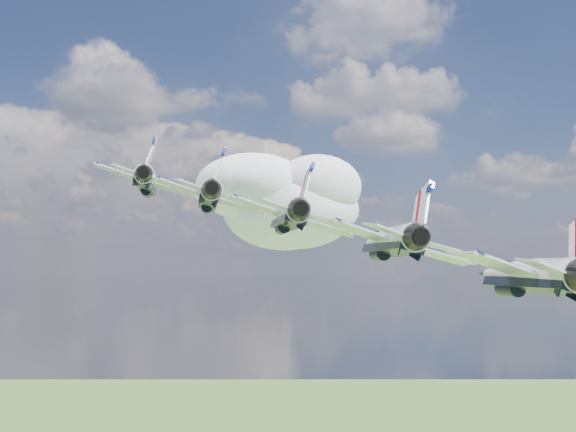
{
  "coord_description": "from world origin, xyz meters",
  "views": [
    {
      "loc": [
        -4.54,
        -67.32,
        154.25
      ],
      "look_at": [
        -2.7,
        0.47,
        159.15
      ],
      "focal_mm": 45.0,
      "sensor_mm": 36.0,
      "label": 1
    }
  ],
  "objects_px": {
    "jet_1": "(210,197)",
    "jet_3": "(389,241)",
    "jet_2": "(288,216)",
    "jet_0": "(148,182)",
    "jet_4": "(525,274)"
  },
  "relations": [
    {
      "from": "jet_1",
      "to": "jet_3",
      "type": "relative_size",
      "value": 1.0
    },
    {
      "from": "jet_2",
      "to": "jet_3",
      "type": "height_order",
      "value": "jet_2"
    },
    {
      "from": "jet_0",
      "to": "jet_2",
      "type": "distance_m",
      "value": 24.48
    },
    {
      "from": "jet_1",
      "to": "jet_3",
      "type": "distance_m",
      "value": 24.48
    },
    {
      "from": "jet_1",
      "to": "jet_4",
      "type": "distance_m",
      "value": 36.72
    },
    {
      "from": "jet_4",
      "to": "jet_2",
      "type": "bearing_deg",
      "value": 126.64
    },
    {
      "from": "jet_0",
      "to": "jet_2",
      "type": "relative_size",
      "value": 1.0
    },
    {
      "from": "jet_2",
      "to": "jet_3",
      "type": "relative_size",
      "value": 1.0
    },
    {
      "from": "jet_4",
      "to": "jet_1",
      "type": "bearing_deg",
      "value": 126.64
    },
    {
      "from": "jet_1",
      "to": "jet_4",
      "type": "height_order",
      "value": "jet_1"
    },
    {
      "from": "jet_0",
      "to": "jet_4",
      "type": "distance_m",
      "value": 48.96
    },
    {
      "from": "jet_0",
      "to": "jet_3",
      "type": "xyz_separation_m",
      "value": [
        24.2,
        -26.43,
        -8.02
      ]
    },
    {
      "from": "jet_1",
      "to": "jet_2",
      "type": "relative_size",
      "value": 1.0
    },
    {
      "from": "jet_1",
      "to": "jet_4",
      "type": "bearing_deg",
      "value": -53.36
    },
    {
      "from": "jet_0",
      "to": "jet_3",
      "type": "height_order",
      "value": "jet_0"
    }
  ]
}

